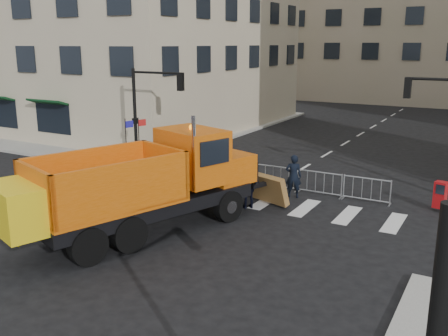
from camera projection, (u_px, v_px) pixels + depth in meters
The scene contains 10 objects.
ground at pixel (180, 241), 17.32m from camera, with size 120.00×120.00×0.00m, color black.
sidewalk_back at pixel (278, 181), 24.48m from camera, with size 64.00×5.00×0.15m, color gray.
traffic_light_left at pixel (135, 119), 26.81m from camera, with size 0.18×0.18×5.40m, color black.
crowd_barriers at pixel (257, 174), 23.96m from camera, with size 12.60×0.60×1.10m, color #9EA0A5, non-canonical shape.
plow_truck at pixel (140, 183), 17.59m from camera, with size 6.27×11.32×4.26m.
cop_a at pixel (293, 176), 22.01m from camera, with size 0.71×0.46×1.94m, color black.
cop_b at pixel (230, 182), 21.55m from camera, with size 0.81×0.63×1.67m, color black.
cop_c at pixel (249, 187), 20.55m from camera, with size 1.06×0.44×1.81m, color black.
worker at pixel (217, 156), 25.04m from camera, with size 1.32×0.76×2.04m, color yellow.
newspaper_box at pixel (440, 195), 20.22m from camera, with size 0.45×0.40×1.10m, color #A20C10.
Camera 1 is at (9.29, -13.34, 6.68)m, focal length 40.00 mm.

